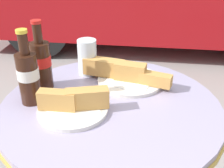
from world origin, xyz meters
TOP-DOWN VIEW (x-y plane):
  - bistro_table at (0.00, 0.00)m, footprint 0.70×0.70m
  - cola_bottle_left at (-0.25, -0.02)m, footprint 0.07×0.07m
  - cola_bottle_right at (-0.24, 0.07)m, footprint 0.07×0.07m
  - drinking_glass at (-0.11, 0.20)m, footprint 0.07×0.07m
  - lunch_plate_near at (-0.10, -0.06)m, footprint 0.21×0.21m
  - lunch_plate_far at (0.03, 0.15)m, footprint 0.32×0.23m

SIDE VIEW (x-z plane):
  - bistro_table at x=0.00m, z-range 0.18..0.91m
  - lunch_plate_near at x=-0.10m, z-range 0.71..0.78m
  - lunch_plate_far at x=0.03m, z-range 0.71..0.79m
  - drinking_glass at x=-0.11m, z-range 0.72..0.85m
  - cola_bottle_right at x=-0.24m, z-range 0.70..0.93m
  - cola_bottle_left at x=-0.25m, z-range 0.70..0.93m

